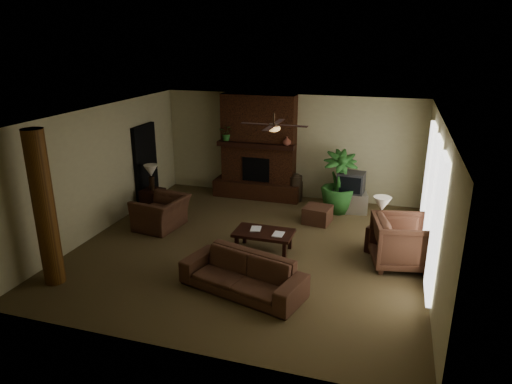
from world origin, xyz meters
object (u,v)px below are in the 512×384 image
(sofa, at_px, (243,269))
(tv_stand, at_px, (350,202))
(armchair_left, at_px, (161,208))
(lamp_left, at_px, (151,173))
(side_table_right, at_px, (381,239))
(lamp_right, at_px, (382,206))
(side_table_left, at_px, (153,200))
(floor_plant, at_px, (338,195))
(coffee_table, at_px, (264,234))
(armchair_right, at_px, (402,240))
(log_column, at_px, (44,209))
(floor_vase, at_px, (296,186))
(ottoman, at_px, (318,215))

(sofa, relative_size, tv_stand, 2.57)
(armchair_left, height_order, lamp_left, lamp_left)
(side_table_right, xyz_separation_m, lamp_right, (-0.05, -0.04, 0.73))
(side_table_left, bearing_deg, floor_plant, 15.98)
(coffee_table, bearing_deg, side_table_right, 16.13)
(sofa, relative_size, side_table_right, 3.98)
(sofa, xyz_separation_m, floor_plant, (1.07, 4.36, 0.01))
(floor_plant, relative_size, side_table_left, 2.83)
(armchair_right, height_order, coffee_table, armchair_right)
(side_table_right, relative_size, lamp_right, 0.85)
(armchair_left, relative_size, floor_plant, 0.72)
(coffee_table, bearing_deg, armchair_left, 169.62)
(armchair_right, xyz_separation_m, lamp_right, (-0.43, 0.48, 0.47))
(lamp_left, bearing_deg, tv_stand, 15.97)
(log_column, distance_m, sofa, 3.56)
(coffee_table, bearing_deg, log_column, -144.57)
(armchair_left, bearing_deg, lamp_right, 99.08)
(armchair_right, xyz_separation_m, floor_vase, (-2.73, 3.03, -0.10))
(log_column, distance_m, ottoman, 5.94)
(side_table_right, bearing_deg, ottoman, 142.36)
(lamp_left, height_order, lamp_right, same)
(sofa, bearing_deg, lamp_left, 153.87)
(coffee_table, bearing_deg, ottoman, 66.44)
(armchair_left, height_order, tv_stand, armchair_left)
(armchair_right, bearing_deg, side_table_left, 66.32)
(floor_plant, xyz_separation_m, lamp_left, (-4.51, -1.30, 0.56))
(floor_plant, distance_m, lamp_right, 2.44)
(side_table_right, bearing_deg, sofa, -134.21)
(tv_stand, relative_size, side_table_right, 1.55)
(armchair_right, height_order, lamp_left, lamp_left)
(log_column, bearing_deg, ottoman, 45.68)
(side_table_left, relative_size, side_table_right, 1.00)
(log_column, distance_m, floor_plant, 6.79)
(sofa, xyz_separation_m, armchair_left, (-2.69, 2.10, 0.07))
(floor_plant, height_order, lamp_left, lamp_left)
(sofa, distance_m, lamp_right, 3.19)
(lamp_left, bearing_deg, side_table_left, 133.97)
(tv_stand, xyz_separation_m, floor_plant, (-0.29, -0.07, 0.19))
(sofa, bearing_deg, tv_stand, 88.41)
(coffee_table, xyz_separation_m, lamp_left, (-3.35, 1.44, 0.63))
(ottoman, relative_size, lamp_left, 0.92)
(sofa, height_order, ottoman, sofa)
(side_table_left, bearing_deg, coffee_table, -23.24)
(armchair_left, xyz_separation_m, tv_stand, (4.05, 2.33, -0.24))
(log_column, distance_m, side_table_right, 6.44)
(coffee_table, height_order, ottoman, coffee_table)
(armchair_right, bearing_deg, floor_plant, 19.15)
(coffee_table, xyz_separation_m, ottoman, (0.80, 1.84, -0.17))
(armchair_right, bearing_deg, floor_vase, 30.24)
(ottoman, relative_size, tv_stand, 0.71)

